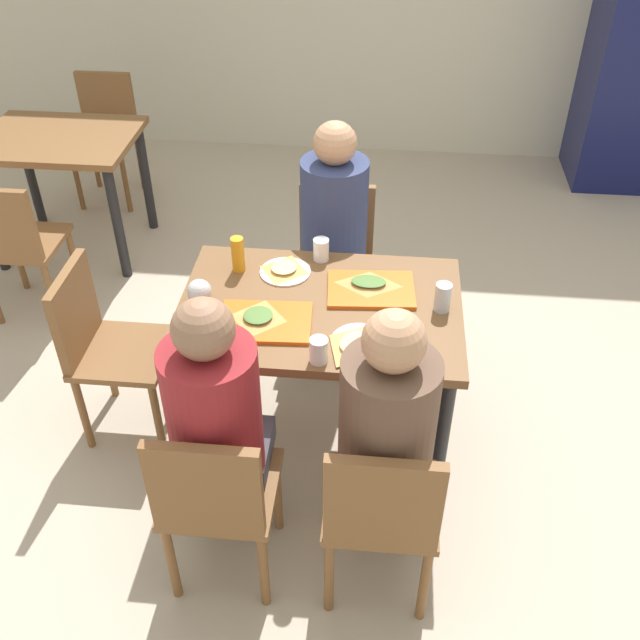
{
  "coord_description": "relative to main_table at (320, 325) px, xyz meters",
  "views": [
    {
      "loc": [
        0.23,
        -2.34,
        2.53
      ],
      "look_at": [
        0.0,
        0.0,
        0.69
      ],
      "focal_mm": 40.71,
      "sensor_mm": 36.0,
      "label": 1
    }
  ],
  "objects": [
    {
      "name": "chair_near_left",
      "position": [
        -0.29,
        -0.78,
        -0.16
      ],
      "size": [
        0.4,
        0.4,
        0.85
      ],
      "color": "brown",
      "rests_on": "ground_plane"
    },
    {
      "name": "foil_bundle",
      "position": [
        -0.49,
        -0.02,
        0.15
      ],
      "size": [
        0.1,
        0.1,
        0.1
      ],
      "primitive_type": "sphere",
      "color": "silver",
      "rests_on": "main_table"
    },
    {
      "name": "condiment_bottle",
      "position": [
        -0.37,
        0.22,
        0.18
      ],
      "size": [
        0.06,
        0.06,
        0.16
      ],
      "primitive_type": "cylinder",
      "color": "orange",
      "rests_on": "main_table"
    },
    {
      "name": "pizza_slice_c",
      "position": [
        -0.18,
        0.23,
        0.12
      ],
      "size": [
        0.18,
        0.19,
        0.02
      ],
      "color": "tan",
      "rests_on": "paper_plate_center"
    },
    {
      "name": "plastic_cup_a",
      "position": [
        -0.03,
        0.34,
        0.15
      ],
      "size": [
        0.07,
        0.07,
        0.1
      ],
      "primitive_type": "cylinder",
      "color": "white",
      "rests_on": "main_table"
    },
    {
      "name": "paper_plate_center",
      "position": [
        -0.17,
        0.22,
        0.11
      ],
      "size": [
        0.22,
        0.22,
        0.01
      ],
      "primitive_type": "cylinder",
      "color": "white",
      "rests_on": "main_table"
    },
    {
      "name": "tray_red_far",
      "position": [
        0.2,
        0.12,
        0.11
      ],
      "size": [
        0.38,
        0.29,
        0.02
      ],
      "primitive_type": "cube",
      "rotation": [
        0.0,
        0.0,
        0.07
      ],
      "color": "#D85914",
      "rests_on": "main_table"
    },
    {
      "name": "ground_plane",
      "position": [
        0.0,
        0.0,
        -0.67
      ],
      "size": [
        10.0,
        10.0,
        0.02
      ],
      "primitive_type": "cube",
      "color": "#B7A893"
    },
    {
      "name": "soda_can",
      "position": [
        0.49,
        0.02,
        0.16
      ],
      "size": [
        0.07,
        0.07,
        0.12
      ],
      "primitive_type": "cylinder",
      "color": "#B7BCC6",
      "rests_on": "main_table"
    },
    {
      "name": "tray_red_near",
      "position": [
        -0.2,
        -0.14,
        0.11
      ],
      "size": [
        0.37,
        0.28,
        0.02
      ],
      "primitive_type": "cube",
      "rotation": [
        0.0,
        0.0,
        0.05
      ],
      "color": "#D85914",
      "rests_on": "main_table"
    },
    {
      "name": "pizza_slice_d",
      "position": [
        0.16,
        -0.25,
        0.12
      ],
      "size": [
        0.24,
        0.26,
        0.02
      ],
      "color": "tan",
      "rests_on": "paper_plate_near_edge"
    },
    {
      "name": "person_far_side",
      "position": [
        -0.0,
        0.64,
        0.08
      ],
      "size": [
        0.32,
        0.42,
        1.26
      ],
      "color": "#383842",
      "rests_on": "ground_plane"
    },
    {
      "name": "person_in_red",
      "position": [
        -0.29,
        -0.64,
        0.08
      ],
      "size": [
        0.32,
        0.42,
        1.26
      ],
      "color": "#383842",
      "rests_on": "ground_plane"
    },
    {
      "name": "paper_plate_near_edge",
      "position": [
        0.17,
        -0.22,
        0.11
      ],
      "size": [
        0.22,
        0.22,
        0.01
      ],
      "primitive_type": "cylinder",
      "color": "white",
      "rests_on": "main_table"
    },
    {
      "name": "chair_left_end",
      "position": [
        -0.96,
        0.0,
        -0.16
      ],
      "size": [
        0.4,
        0.4,
        0.85
      ],
      "color": "brown",
      "rests_on": "ground_plane"
    },
    {
      "name": "chair_near_right",
      "position": [
        0.29,
        -0.78,
        -0.16
      ],
      "size": [
        0.4,
        0.4,
        0.85
      ],
      "color": "brown",
      "rests_on": "ground_plane"
    },
    {
      "name": "chair_far_side",
      "position": [
        0.0,
        0.78,
        -0.16
      ],
      "size": [
        0.4,
        0.4,
        0.85
      ],
      "color": "brown",
      "rests_on": "ground_plane"
    },
    {
      "name": "pizza_slice_a",
      "position": [
        -0.23,
        -0.13,
        0.13
      ],
      "size": [
        0.18,
        0.18,
        0.02
      ],
      "color": "#C68C47",
      "rests_on": "tray_red_near"
    },
    {
      "name": "background_table",
      "position": [
        -1.7,
        1.49,
        -0.03
      ],
      "size": [
        0.9,
        0.7,
        0.76
      ],
      "color": "brown",
      "rests_on": "ground_plane"
    },
    {
      "name": "background_chair_far",
      "position": [
        -1.7,
        2.23,
        -0.16
      ],
      "size": [
        0.4,
        0.4,
        0.85
      ],
      "color": "brown",
      "rests_on": "ground_plane"
    },
    {
      "name": "main_table",
      "position": [
        0.0,
        0.0,
        0.0
      ],
      "size": [
        1.15,
        0.8,
        0.76
      ],
      "color": "brown",
      "rests_on": "ground_plane"
    },
    {
      "name": "person_in_brown_jacket",
      "position": [
        0.29,
        -0.64,
        0.08
      ],
      "size": [
        0.32,
        0.42,
        1.26
      ],
      "color": "#383842",
      "rests_on": "ground_plane"
    },
    {
      "name": "plastic_cup_b",
      "position": [
        0.03,
        -0.34,
        0.15
      ],
      "size": [
        0.07,
        0.07,
        0.1
      ],
      "primitive_type": "cylinder",
      "color": "white",
      "rests_on": "main_table"
    },
    {
      "name": "background_chair_near",
      "position": [
        -1.7,
        0.76,
        -0.16
      ],
      "size": [
        0.4,
        0.4,
        0.85
      ],
      "color": "brown",
      "rests_on": "ground_plane"
    },
    {
      "name": "pizza_slice_b",
      "position": [
        0.19,
        0.14,
        0.13
      ],
      "size": [
        0.21,
        0.14,
        0.02
      ],
      "color": "#C68C47",
      "rests_on": "tray_red_far"
    }
  ]
}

